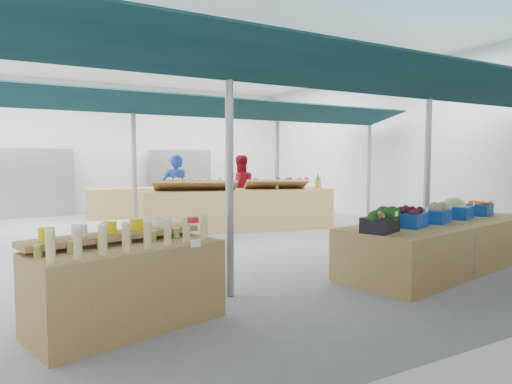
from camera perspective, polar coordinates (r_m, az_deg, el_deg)
floor at (r=9.76m, az=-8.36°, el=-5.94°), size 13.00×13.00×0.00m
hall at (r=11.02m, az=-11.22°, el=8.96°), size 13.00×13.00×13.00m
pole_grid at (r=8.36m, az=0.69°, el=4.91°), size 10.00×4.60×3.00m
awnings at (r=8.43m, az=0.69°, el=11.50°), size 9.50×7.08×0.30m
back_shelving_left at (r=15.03m, az=-25.77°, el=1.01°), size 2.00×0.50×2.00m
back_shelving_right at (r=15.95m, az=-9.43°, el=1.51°), size 2.00×0.50×2.00m
bottle_shelf at (r=4.86m, az=-15.93°, el=-10.81°), size 2.01×1.51×1.11m
veg_counter at (r=7.64m, az=22.18°, el=-6.17°), size 3.96×1.95×0.74m
fruit_counter at (r=10.99m, az=-2.15°, el=-2.23°), size 4.66×1.90×0.97m
far_counter at (r=14.12m, az=-10.71°, el=-1.14°), size 4.87×1.58×0.86m
crate_stack at (r=7.45m, az=24.97°, el=-6.81°), size 0.63×0.51×0.66m
vendor_left at (r=11.49m, az=-10.01°, el=0.09°), size 0.73×0.55×1.82m
vendor_right at (r=12.20m, az=-2.01°, el=0.37°), size 0.99×0.84×1.82m
crate_broccoli at (r=6.18m, az=15.24°, el=-3.42°), size 0.59×0.51×0.35m
crate_beets at (r=6.80m, az=18.78°, el=-3.05°), size 0.59×0.51×0.29m
crate_celeriac at (r=7.39m, az=21.53°, el=-2.47°), size 0.59×0.51×0.31m
crate_cabbage at (r=8.04m, az=24.03°, el=-1.94°), size 0.59×0.51×0.35m
crate_carrots at (r=8.71m, az=26.13°, el=-1.88°), size 0.59×0.51×0.29m
sparrow at (r=5.96m, az=15.35°, el=-2.83°), size 0.12×0.09×0.11m
pole_ribbon at (r=4.46m, az=-7.85°, el=-3.76°), size 0.12×0.12×0.28m
apple_heap_yellow at (r=10.58m, az=-7.61°, el=1.03°), size 2.02×1.34×0.27m
apple_heap_red at (r=11.13m, az=2.54°, el=1.21°), size 1.65×1.20×0.27m
pineapple at (r=11.59m, az=7.77°, el=1.37°), size 0.14×0.14×0.39m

